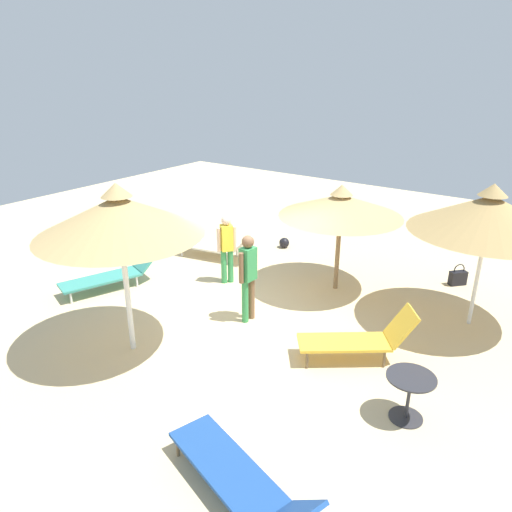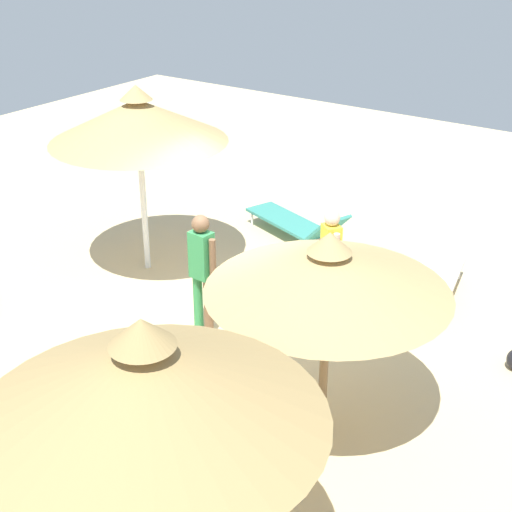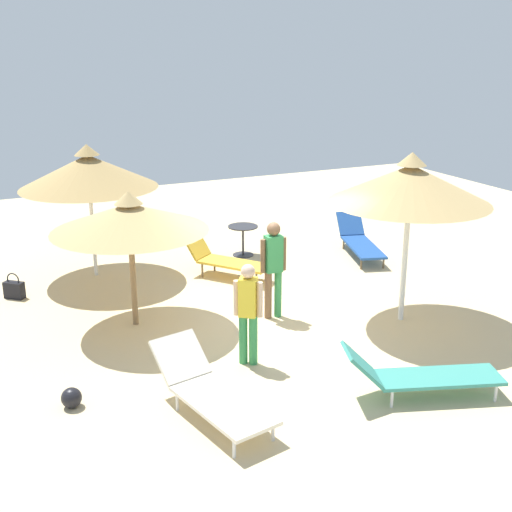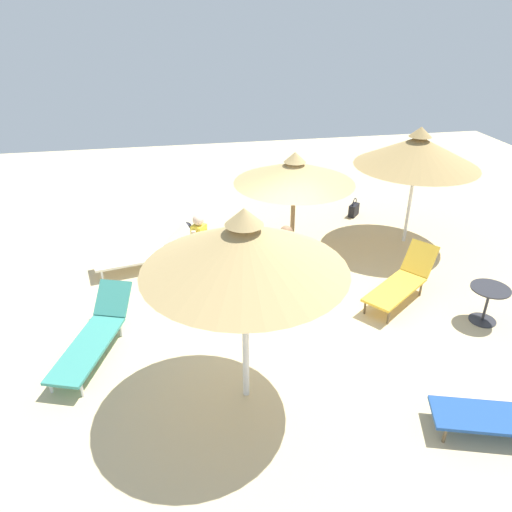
# 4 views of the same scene
# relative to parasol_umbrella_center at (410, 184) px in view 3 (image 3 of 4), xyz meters

# --- Properties ---
(ground) EXTENTS (24.00, 24.00, 0.10)m
(ground) POSITION_rel_parasol_umbrella_center_xyz_m (-2.25, 0.87, -2.49)
(ground) COLOR beige
(parasol_umbrella_center) EXTENTS (2.70, 2.70, 2.97)m
(parasol_umbrella_center) POSITION_rel_parasol_umbrella_center_xyz_m (0.00, 0.00, 0.00)
(parasol_umbrella_center) COLOR white
(parasol_umbrella_center) RESTS_ON ground
(parasol_umbrella_back) EXTENTS (2.63, 2.63, 2.37)m
(parasol_umbrella_back) POSITION_rel_parasol_umbrella_center_xyz_m (-4.31, 1.79, -0.52)
(parasol_umbrella_back) COLOR olive
(parasol_umbrella_back) RESTS_ON ground
(parasol_umbrella_far_left) EXTENTS (2.78, 2.78, 2.76)m
(parasol_umbrella_far_left) POSITION_rel_parasol_umbrella_center_xyz_m (-4.39, 4.63, -0.22)
(parasol_umbrella_far_left) COLOR white
(parasol_umbrella_far_left) RESTS_ON ground
(lounge_chair_far_right) EXTENTS (1.10, 2.20, 0.79)m
(lounge_chair_far_right) POSITION_rel_parasol_umbrella_center_xyz_m (-4.21, -1.49, -2.08)
(lounge_chair_far_right) COLOR silver
(lounge_chair_far_right) RESTS_ON ground
(lounge_chair_edge) EXTENTS (2.28, 1.28, 0.77)m
(lounge_chair_edge) POSITION_rel_parasol_umbrella_center_xyz_m (-1.43, -2.28, -2.10)
(lounge_chair_edge) COLOR teal
(lounge_chair_edge) RESTS_ON ground
(lounge_chair_near_right) EXTENTS (1.60, 1.87, 0.92)m
(lounge_chair_near_right) POSITION_rel_parasol_umbrella_center_xyz_m (-2.00, 3.39, -2.03)
(lounge_chair_near_right) COLOR gold
(lounge_chair_near_right) RESTS_ON ground
(lounge_chair_front) EXTENTS (1.24, 2.32, 0.76)m
(lounge_chair_front) POSITION_rel_parasol_umbrella_center_xyz_m (1.43, 3.48, -2.11)
(lounge_chair_front) COLOR #1E478C
(lounge_chair_front) RESTS_ON ground
(person_standing_near_left) EXTENTS (0.48, 0.24, 1.75)m
(person_standing_near_left) POSITION_rel_parasol_umbrella_center_xyz_m (-2.01, 1.06, -1.43)
(person_standing_near_left) COLOR brown
(person_standing_near_left) RESTS_ON ground
(person_standing_center) EXTENTS (0.37, 0.33, 1.60)m
(person_standing_center) POSITION_rel_parasol_umbrella_center_xyz_m (-3.14, -0.38, -1.54)
(person_standing_center) COLOR #338C4C
(person_standing_center) RESTS_ON ground
(handbag) EXTENTS (0.40, 0.38, 0.51)m
(handbag) POSITION_rel_parasol_umbrella_center_xyz_m (-6.08, 3.98, -2.26)
(handbag) COLOR black
(handbag) RESTS_ON ground
(side_table_round) EXTENTS (0.68, 0.68, 0.70)m
(side_table_round) POSITION_rel_parasol_umbrella_center_xyz_m (-1.03, 4.55, -1.96)
(side_table_round) COLOR #2D2D33
(side_table_round) RESTS_ON ground
(beach_ball) EXTENTS (0.28, 0.28, 0.28)m
(beach_ball) POSITION_rel_parasol_umbrella_center_xyz_m (-5.83, -0.53, -2.30)
(beach_ball) COLOR black
(beach_ball) RESTS_ON ground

